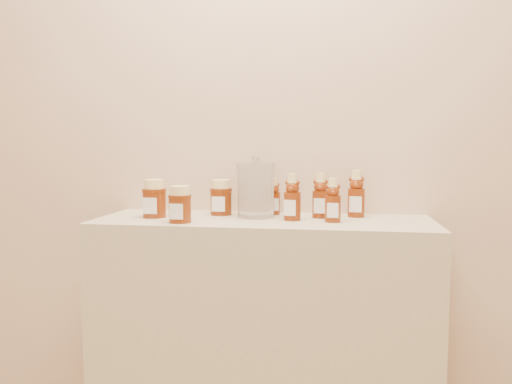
% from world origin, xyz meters
% --- Properties ---
extents(wall_back, '(3.50, 0.02, 2.70)m').
position_xyz_m(wall_back, '(0.00, 1.75, 1.35)').
color(wall_back, tan).
rests_on(wall_back, ground).
extents(display_table, '(1.20, 0.40, 0.90)m').
position_xyz_m(display_table, '(0.00, 1.55, 0.45)').
color(display_table, tan).
rests_on(display_table, ground).
extents(bear_bottle_back_left, '(0.06, 0.06, 0.16)m').
position_xyz_m(bear_bottle_back_left, '(0.02, 1.68, 0.98)').
color(bear_bottle_back_left, '#5D1D07').
rests_on(bear_bottle_back_left, display_table).
extents(bear_bottle_back_mid, '(0.07, 0.07, 0.18)m').
position_xyz_m(bear_bottle_back_mid, '(0.20, 1.62, 0.99)').
color(bear_bottle_back_mid, '#5D1D07').
rests_on(bear_bottle_back_mid, display_table).
extents(bear_bottle_back_right, '(0.07, 0.07, 0.19)m').
position_xyz_m(bear_bottle_back_right, '(0.33, 1.66, 1.00)').
color(bear_bottle_back_right, '#5D1D07').
rests_on(bear_bottle_back_right, display_table).
extents(bear_bottle_front_left, '(0.08, 0.08, 0.19)m').
position_xyz_m(bear_bottle_front_left, '(0.10, 1.54, 0.99)').
color(bear_bottle_front_left, '#5D1D07').
rests_on(bear_bottle_front_left, display_table).
extents(bear_bottle_front_right, '(0.06, 0.06, 0.17)m').
position_xyz_m(bear_bottle_front_right, '(0.24, 1.52, 0.99)').
color(bear_bottle_front_right, '#5D1D07').
rests_on(bear_bottle_front_right, display_table).
extents(honey_jar_left, '(0.09, 0.09, 0.14)m').
position_xyz_m(honey_jar_left, '(-0.40, 1.54, 0.97)').
color(honey_jar_left, '#5D1D07').
rests_on(honey_jar_left, display_table).
extents(honey_jar_back, '(0.09, 0.09, 0.13)m').
position_xyz_m(honey_jar_back, '(-0.17, 1.64, 0.97)').
color(honey_jar_back, '#5D1D07').
rests_on(honey_jar_back, display_table).
extents(honey_jar_front, '(0.08, 0.08, 0.13)m').
position_xyz_m(honey_jar_front, '(-0.27, 1.43, 0.96)').
color(honey_jar_front, '#5D1D07').
rests_on(honey_jar_front, display_table).
extents(glass_canister, '(0.19, 0.19, 0.22)m').
position_xyz_m(glass_canister, '(-0.03, 1.59, 1.01)').
color(glass_canister, white).
rests_on(glass_canister, display_table).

